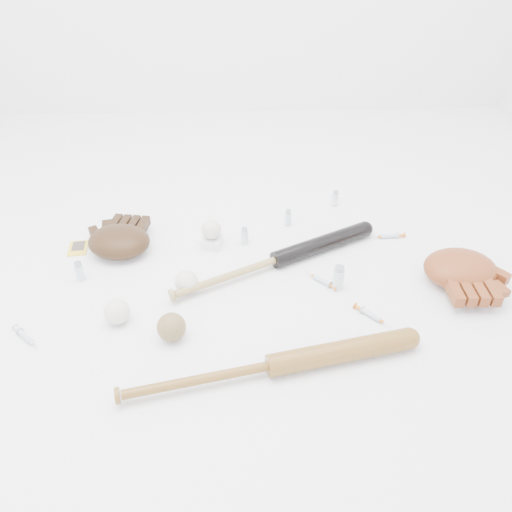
{
  "coord_description": "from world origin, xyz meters",
  "views": [
    {
      "loc": [
        -0.0,
        -1.26,
        1.04
      ],
      "look_at": [
        0.05,
        0.04,
        0.06
      ],
      "focal_mm": 35.0,
      "sensor_mm": 36.0,
      "label": 1
    }
  ],
  "objects_px": {
    "bat_wood": "(271,366)",
    "glove_dark": "(119,241)",
    "bat_dark": "(276,260)",
    "pedestal": "(212,242)"
  },
  "relations": [
    {
      "from": "glove_dark",
      "to": "pedestal",
      "type": "bearing_deg",
      "value": 13.88
    },
    {
      "from": "glove_dark",
      "to": "bat_dark",
      "type": "bearing_deg",
      "value": -1.23
    },
    {
      "from": "bat_dark",
      "to": "glove_dark",
      "type": "height_order",
      "value": "glove_dark"
    },
    {
      "from": "bat_wood",
      "to": "glove_dark",
      "type": "relative_size",
      "value": 3.28
    },
    {
      "from": "glove_dark",
      "to": "pedestal",
      "type": "distance_m",
      "value": 0.32
    },
    {
      "from": "bat_dark",
      "to": "pedestal",
      "type": "bearing_deg",
      "value": 122.88
    },
    {
      "from": "bat_wood",
      "to": "pedestal",
      "type": "distance_m",
      "value": 0.61
    },
    {
      "from": "bat_dark",
      "to": "bat_wood",
      "type": "bearing_deg",
      "value": -122.76
    },
    {
      "from": "bat_dark",
      "to": "bat_wood",
      "type": "height_order",
      "value": "bat_wood"
    },
    {
      "from": "bat_wood",
      "to": "glove_dark",
      "type": "height_order",
      "value": "glove_dark"
    }
  ]
}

